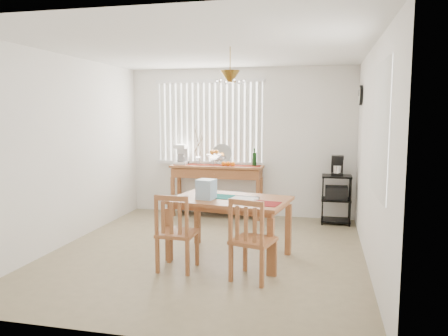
% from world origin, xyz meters
% --- Properties ---
extents(ground, '(4.00, 4.50, 0.01)m').
position_xyz_m(ground, '(0.00, 0.00, -0.01)').
color(ground, gray).
extents(room_shell, '(4.20, 4.70, 2.70)m').
position_xyz_m(room_shell, '(0.00, 0.02, 1.69)').
color(room_shell, white).
rests_on(room_shell, ground).
extents(sideboard, '(1.62, 0.45, 0.91)m').
position_xyz_m(sideboard, '(-0.35, 2.00, 0.68)').
color(sideboard, '#9E5E35').
rests_on(sideboard, ground).
extents(sideboard_items, '(1.54, 0.38, 0.70)m').
position_xyz_m(sideboard_items, '(-0.63, 2.02, 1.05)').
color(sideboard_items, maroon).
rests_on(sideboard_items, sideboard).
extents(wire_cart, '(0.47, 0.38, 0.80)m').
position_xyz_m(wire_cart, '(1.68, 1.94, 0.48)').
color(wire_cart, black).
rests_on(wire_cart, ground).
extents(cart_items, '(0.19, 0.23, 0.33)m').
position_xyz_m(cart_items, '(1.68, 1.95, 0.96)').
color(cart_items, black).
rests_on(cart_items, wire_cart).
extents(dining_table, '(1.55, 1.14, 0.76)m').
position_xyz_m(dining_table, '(0.33, -0.14, 0.67)').
color(dining_table, '#9E5E35').
rests_on(dining_table, ground).
extents(table_items, '(1.09, 0.68, 0.24)m').
position_xyz_m(table_items, '(0.18, -0.24, 0.85)').
color(table_items, '#126661').
rests_on(table_items, dining_table).
extents(chair_left, '(0.43, 0.43, 0.91)m').
position_xyz_m(chair_left, '(-0.17, -0.72, 0.44)').
color(chair_left, '#9E5E35').
rests_on(chair_left, ground).
extents(chair_right, '(0.52, 0.52, 0.92)m').
position_xyz_m(chair_right, '(0.73, -0.83, 0.45)').
color(chair_right, '#9E5E35').
rests_on(chair_right, ground).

